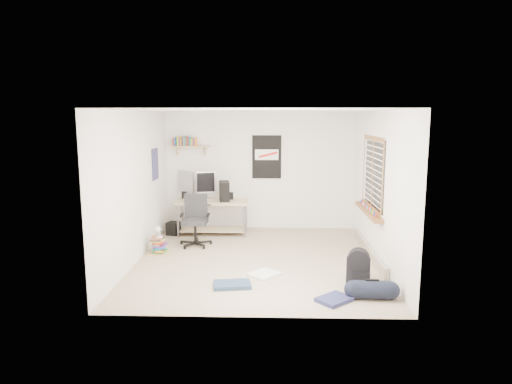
{
  "coord_description": "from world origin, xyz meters",
  "views": [
    {
      "loc": [
        0.21,
        -7.45,
        2.41
      ],
      "look_at": [
        -0.01,
        0.11,
        1.15
      ],
      "focal_mm": 32.0,
      "sensor_mm": 36.0,
      "label": 1
    }
  ],
  "objects_px": {
    "backpack": "(358,272)",
    "duffel_bag": "(372,289)",
    "desk": "(213,217)",
    "book_stack": "(159,245)",
    "office_chair": "(195,220)"
  },
  "relations": [
    {
      "from": "duffel_bag",
      "to": "book_stack",
      "type": "height_order",
      "value": "duffel_bag"
    },
    {
      "from": "backpack",
      "to": "duffel_bag",
      "type": "bearing_deg",
      "value": -66.35
    },
    {
      "from": "backpack",
      "to": "duffel_bag",
      "type": "height_order",
      "value": "backpack"
    },
    {
      "from": "office_chair",
      "to": "book_stack",
      "type": "relative_size",
      "value": 2.1
    },
    {
      "from": "duffel_bag",
      "to": "office_chair",
      "type": "bearing_deg",
      "value": 141.23
    },
    {
      "from": "book_stack",
      "to": "backpack",
      "type": "bearing_deg",
      "value": -24.83
    },
    {
      "from": "duffel_bag",
      "to": "book_stack",
      "type": "xyz_separation_m",
      "value": [
        -3.33,
        1.97,
        0.01
      ]
    },
    {
      "from": "desk",
      "to": "book_stack",
      "type": "xyz_separation_m",
      "value": [
        -0.8,
        -1.35,
        -0.21
      ]
    },
    {
      "from": "duffel_bag",
      "to": "book_stack",
      "type": "relative_size",
      "value": 1.07
    },
    {
      "from": "desk",
      "to": "book_stack",
      "type": "height_order",
      "value": "desk"
    },
    {
      "from": "duffel_bag",
      "to": "desk",
      "type": "bearing_deg",
      "value": 130.37
    },
    {
      "from": "desk",
      "to": "duffel_bag",
      "type": "relative_size",
      "value": 2.97
    },
    {
      "from": "office_chair",
      "to": "duffel_bag",
      "type": "distance_m",
      "value": 3.72
    },
    {
      "from": "desk",
      "to": "office_chair",
      "type": "distance_m",
      "value": 0.89
    },
    {
      "from": "desk",
      "to": "office_chair",
      "type": "relative_size",
      "value": 1.51
    }
  ]
}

